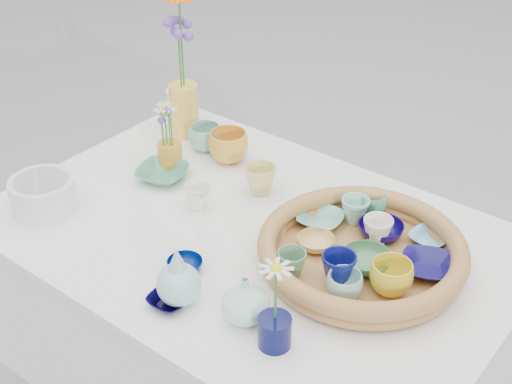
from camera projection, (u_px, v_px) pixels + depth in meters
The scene contains 32 objects.
wicker_tray at pixel (362, 253), 1.60m from camera, with size 0.47×0.47×0.08m, color olive, non-canonical shape.
tray_ceramic_0 at pixel (381, 230), 1.68m from camera, with size 0.11×0.11×0.03m, color #0C0249.
tray_ceramic_1 at pixel (428, 267), 1.57m from camera, with size 0.12×0.12×0.03m, color #120C4F.
tray_ceramic_2 at pixel (391, 278), 1.51m from camera, with size 0.09×0.09×0.07m, color gold.
tray_ceramic_3 at pixel (366, 261), 1.58m from camera, with size 0.11×0.11×0.04m, color #447B4D.
tray_ceramic_4 at pixel (292, 263), 1.56m from camera, with size 0.06×0.06×0.06m, color #54835B.
tray_ceramic_5 at pixel (320, 220), 1.73m from camera, with size 0.11×0.11×0.03m, color #73B49F.
tray_ceramic_6 at pixel (355, 210), 1.73m from camera, with size 0.07×0.07×0.06m, color #99D8CD.
tray_ceramic_7 at pixel (377, 231), 1.65m from camera, with size 0.07×0.07×0.07m, color white.
tray_ceramic_8 at pixel (429, 238), 1.67m from camera, with size 0.09×0.09×0.02m, color #70BAE3.
tray_ceramic_9 at pixel (338, 269), 1.53m from camera, with size 0.08×0.08×0.07m, color #0D115C.
tray_ceramic_10 at pixel (316, 243), 1.65m from camera, with size 0.09×0.09×0.03m, color tan.
tray_ceramic_11 at pixel (344, 286), 1.49m from camera, with size 0.08×0.08×0.06m, color #8DC3B7.
tray_ceramic_12 at pixel (372, 203), 1.76m from camera, with size 0.07×0.07×0.06m, color #49A274.
loose_ceramic_0 at pixel (228, 147), 2.01m from camera, with size 0.11×0.11×0.09m, color gold.
loose_ceramic_1 at pixel (260, 179), 1.87m from camera, with size 0.08×0.08×0.08m, color #D6CF6F.
loose_ceramic_2 at pixel (163, 174), 1.94m from camera, with size 0.14×0.14×0.03m, color #46906E.
loose_ceramic_3 at pixel (198, 196), 1.81m from camera, with size 0.07×0.07×0.06m, color white.
loose_ceramic_4 at pixel (185, 265), 1.61m from camera, with size 0.08×0.08×0.03m, color #001456.
loose_ceramic_5 at pixel (205, 138), 2.06m from camera, with size 0.10×0.10×0.07m, color #7BB7A0.
loose_ceramic_6 at pixel (170, 300), 1.51m from camera, with size 0.09×0.09×0.02m, color black.
fluted_bowl at pixel (43, 195), 1.80m from camera, with size 0.16×0.16×0.09m, color silver, non-canonical shape.
bud_vase_paleblue at pixel (178, 275), 1.48m from camera, with size 0.10×0.10×0.15m, color #9DC5CA, non-canonical shape.
bud_vase_seafoam at pixel (245, 299), 1.45m from camera, with size 0.10×0.10×0.11m, color silver.
bud_vase_cobalt at pixel (275, 331), 1.40m from camera, with size 0.07×0.07×0.07m, color #080B3C.
single_daisy at pixel (276, 293), 1.35m from camera, with size 0.08×0.08×0.14m, color white, non-canonical shape.
tall_vase_yellow at pixel (184, 110), 2.12m from camera, with size 0.09×0.09×0.16m, color yellow.
gerbera at pixel (182, 43), 2.01m from camera, with size 0.11×0.11×0.28m, color #FF7100, non-canonical shape.
hydrangea at pixel (180, 59), 2.02m from camera, with size 0.07×0.07×0.24m, color #6248A9, non-canonical shape.
white_pitcher at pixel (180, 107), 2.19m from camera, with size 0.12×0.08×0.11m, color white, non-canonical shape.
daisy_cup at pixel (170, 155), 1.98m from camera, with size 0.07×0.07×0.07m, color orange.
daisy_posy at pixel (166, 124), 1.92m from camera, with size 0.07×0.07×0.13m, color silver, non-canonical shape.
Camera 1 is at (0.88, -1.10, 1.79)m, focal length 50.00 mm.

